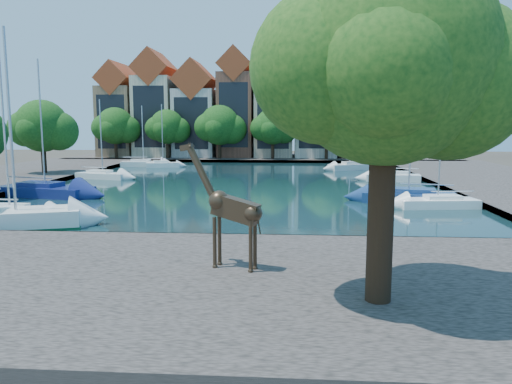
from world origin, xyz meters
TOP-DOWN VIEW (x-y plane):
  - ground at (0.00, 0.00)m, footprint 160.00×160.00m
  - water_basin at (0.00, 24.00)m, footprint 38.00×50.00m
  - near_quay at (0.00, -7.00)m, footprint 50.00×14.00m
  - far_quay at (0.00, 56.00)m, footprint 60.00×16.00m
  - right_quay at (25.00, 24.00)m, footprint 14.00×52.00m
  - plane_tree at (7.62, -9.01)m, footprint 8.32×6.40m
  - townhouse_west_end at (-23.00, 55.99)m, footprint 5.44×9.18m
  - townhouse_west_mid at (-17.00, 55.99)m, footprint 5.94×9.18m
  - townhouse_west_inner at (-10.50, 55.99)m, footprint 6.43×9.18m
  - townhouse_center at (-4.00, 55.99)m, footprint 5.44×9.18m
  - townhouse_east_inner at (2.00, 55.99)m, footprint 5.94×9.18m
  - townhouse_east_mid at (8.50, 55.99)m, footprint 6.43×9.18m
  - townhouse_east_end at (15.00, 55.99)m, footprint 5.44×9.18m
  - far_tree_far_west at (-21.90, 50.49)m, footprint 7.28×5.60m
  - far_tree_west at (-13.91, 50.49)m, footprint 6.76×5.20m
  - far_tree_mid_west at (-5.89, 50.49)m, footprint 7.80×6.00m
  - far_tree_mid_east at (2.10, 50.49)m, footprint 7.02×5.40m
  - far_tree_east at (10.11, 50.49)m, footprint 7.54×5.80m
  - far_tree_far_east at (18.09, 50.49)m, footprint 6.76×5.20m
  - side_tree_left_far at (-21.90, 27.99)m, footprint 7.28×5.60m
  - giraffe_statue at (2.44, -5.82)m, footprint 3.23×1.37m
  - sailboat_left_a at (-12.00, 4.00)m, footprint 5.90×2.18m
  - sailboat_left_b at (-15.00, 14.26)m, footprint 8.15×4.40m
  - sailboat_left_c at (-15.00, 26.63)m, footprint 5.80×3.16m
  - sailboat_left_d at (-12.00, 39.96)m, footprint 4.46×2.38m
  - sailboat_left_e at (-15.00, 41.28)m, footprint 6.06×2.87m
  - sailboat_right_a at (15.00, 10.91)m, footprint 5.59×2.51m
  - sailboat_right_b at (13.47, 13.01)m, footprint 6.96×3.60m
  - sailboat_right_c at (15.00, 26.47)m, footprint 5.44×2.49m
  - sailboat_right_d at (12.00, 37.92)m, footprint 5.54×3.87m

SIDE VIEW (x-z plane):
  - ground at x=0.00m, z-range 0.00..0.00m
  - water_basin at x=0.00m, z-range 0.00..0.08m
  - near_quay at x=0.00m, z-range 0.00..0.50m
  - far_quay at x=0.00m, z-range 0.00..0.50m
  - right_quay at x=25.00m, z-range 0.00..0.50m
  - sailboat_left_c at x=-15.00m, z-range -3.57..4.69m
  - sailboat_right_a at x=15.00m, z-range -4.02..5.14m
  - sailboat_left_d at x=-12.00m, z-range -3.51..4.67m
  - sailboat_left_e at x=-15.00m, z-range -3.43..4.60m
  - sailboat_right_c at x=15.00m, z-range -4.06..5.34m
  - sailboat_right_d at x=12.00m, z-range -3.55..4.84m
  - sailboat_left_a at x=-12.00m, z-range -4.68..6.01m
  - sailboat_left_b at x=-15.00m, z-range -4.73..6.08m
  - sailboat_right_b at x=13.47m, z-range -6.00..7.39m
  - giraffe_statue at x=2.44m, z-range 0.46..5.18m
  - far_tree_west at x=-13.91m, z-range 1.40..8.76m
  - far_tree_far_east at x=18.09m, z-range 1.40..8.76m
  - far_tree_mid_east at x=2.10m, z-range 1.37..8.89m
  - far_tree_far_west at x=-21.90m, z-range 1.34..9.02m
  - far_tree_east at x=10.11m, z-range 1.32..9.16m
  - far_tree_mid_west at x=-5.89m, z-range 1.29..9.29m
  - side_tree_left_far at x=-21.90m, z-range 1.44..9.32m
  - townhouse_east_end at x=15.00m, z-range -0.11..14.32m
  - townhouse_west_inner at x=-10.50m, z-range -0.22..14.92m
  - townhouse_west_end at x=-23.00m, z-range -0.11..14.83m
  - plane_tree at x=7.62m, z-range 2.36..12.98m
  - townhouse_east_inner at x=2.00m, z-range -0.16..15.63m
  - townhouse_east_mid at x=8.50m, z-range -0.22..16.43m
  - townhouse_west_mid at x=-17.00m, z-range -0.16..16.63m
  - townhouse_center at x=-4.00m, z-range -0.10..16.83m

